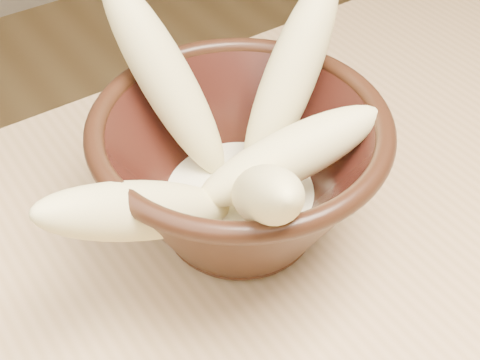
% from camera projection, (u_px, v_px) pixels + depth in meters
% --- Properties ---
extents(table, '(1.20, 0.80, 0.75)m').
position_uv_depth(table, '(447.00, 320.00, 0.62)').
color(table, tan).
rests_on(table, ground).
extents(bowl, '(0.24, 0.24, 0.13)m').
position_uv_depth(bowl, '(240.00, 170.00, 0.54)').
color(bowl, black).
rests_on(bowl, table).
extents(milk_puddle, '(0.13, 0.13, 0.02)m').
position_uv_depth(milk_puddle, '(240.00, 198.00, 0.56)').
color(milk_puddle, beige).
rests_on(milk_puddle, bowl).
extents(banana_upright, '(0.09, 0.15, 0.18)m').
position_uv_depth(banana_upright, '(165.00, 78.00, 0.54)').
color(banana_upright, '#E7D588').
rests_on(banana_upright, bowl).
extents(banana_left, '(0.18, 0.06, 0.14)m').
position_uv_depth(banana_left, '(143.00, 211.00, 0.48)').
color(banana_left, '#E7D588').
rests_on(banana_left, bowl).
extents(banana_right, '(0.15, 0.09, 0.17)m').
position_uv_depth(banana_right, '(290.00, 78.00, 0.55)').
color(banana_right, '#E7D588').
rests_on(banana_right, bowl).
extents(banana_across, '(0.17, 0.09, 0.09)m').
position_uv_depth(banana_across, '(288.00, 156.00, 0.52)').
color(banana_across, '#E7D588').
rests_on(banana_across, bowl).
extents(banana_front, '(0.11, 0.17, 0.16)m').
position_uv_depth(banana_front, '(265.00, 195.00, 0.47)').
color(banana_front, '#E7D588').
rests_on(banana_front, bowl).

